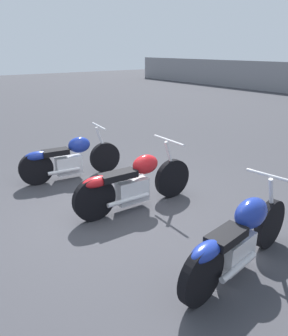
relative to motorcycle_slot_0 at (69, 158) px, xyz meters
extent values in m
plane|color=#38383D|center=(1.81, -0.09, -0.41)|extent=(60.00, 60.00, 0.00)
cylinder|color=black|center=(0.09, 0.72, -0.10)|extent=(0.18, 0.62, 0.62)
cylinder|color=black|center=(-0.08, -0.63, -0.10)|extent=(0.18, 0.62, 0.62)
cube|color=silver|center=(0.00, -0.02, -0.13)|extent=(0.26, 0.51, 0.34)
ellipsoid|color=navy|center=(0.02, 0.21, 0.24)|extent=(0.31, 0.46, 0.31)
cube|color=black|center=(-0.03, -0.25, 0.16)|extent=(0.30, 0.51, 0.10)
ellipsoid|color=navy|center=(-0.08, -0.58, 0.14)|extent=(0.25, 0.46, 0.16)
cylinder|color=silver|center=(0.08, 0.62, 0.56)|extent=(0.64, 0.12, 0.04)
cylinder|color=silver|center=(0.08, 0.67, 0.23)|extent=(0.08, 0.26, 0.64)
cylinder|color=silver|center=(0.10, -0.17, -0.19)|extent=(0.14, 0.60, 0.07)
cylinder|color=black|center=(1.79, 1.05, -0.08)|extent=(0.12, 0.66, 0.66)
cylinder|color=black|center=(1.74, -0.40, -0.08)|extent=(0.12, 0.66, 0.66)
cube|color=silver|center=(1.76, 0.25, -0.12)|extent=(0.22, 0.53, 0.36)
ellipsoid|color=red|center=(1.77, 0.50, 0.28)|extent=(0.28, 0.45, 0.31)
cube|color=black|center=(1.75, 0.00, 0.20)|extent=(0.26, 0.59, 0.10)
ellipsoid|color=red|center=(1.74, -0.35, 0.18)|extent=(0.22, 0.45, 0.16)
cylinder|color=silver|center=(1.79, 0.95, 0.60)|extent=(0.74, 0.06, 0.04)
cylinder|color=silver|center=(1.79, 1.00, 0.26)|extent=(0.06, 0.26, 0.66)
cylinder|color=silver|center=(1.88, 0.10, -0.18)|extent=(0.10, 0.71, 0.07)
cylinder|color=black|center=(3.65, 1.04, -0.10)|extent=(0.19, 0.64, 0.63)
cylinder|color=black|center=(3.85, -0.36, -0.10)|extent=(0.19, 0.64, 0.63)
cube|color=silver|center=(3.76, 0.27, -0.13)|extent=(0.27, 0.53, 0.35)
ellipsoid|color=navy|center=(3.73, 0.51, 0.25)|extent=(0.36, 0.55, 0.34)
cube|color=black|center=(3.79, 0.03, 0.17)|extent=(0.31, 0.52, 0.10)
ellipsoid|color=navy|center=(3.84, -0.31, 0.16)|extent=(0.26, 0.46, 0.16)
cylinder|color=silver|center=(3.66, 0.95, 0.57)|extent=(0.67, 0.13, 0.04)
cylinder|color=silver|center=(3.66, 1.00, 0.24)|extent=(0.09, 0.26, 0.65)
cylinder|color=silver|center=(3.90, 0.15, -0.19)|extent=(0.16, 0.64, 0.07)
camera|label=1|loc=(5.63, -2.36, 1.97)|focal=35.00mm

